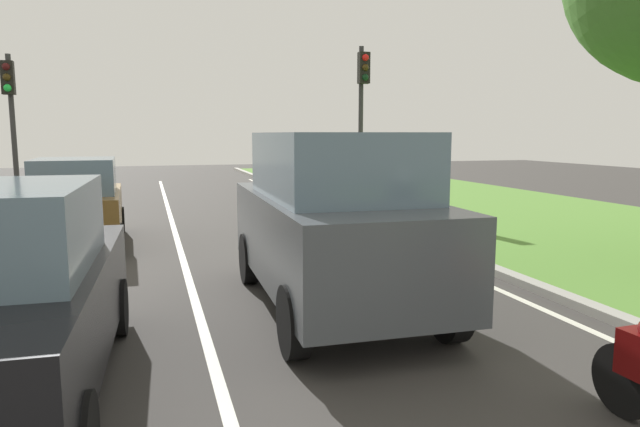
{
  "coord_description": "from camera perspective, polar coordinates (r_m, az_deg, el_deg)",
  "views": [
    {
      "loc": [
        -1.24,
        1.83,
        2.27
      ],
      "look_at": [
        0.95,
        9.08,
        1.2
      ],
      "focal_mm": 31.93,
      "sensor_mm": 36.0,
      "label": 1
    }
  ],
  "objects": [
    {
      "name": "ground_plane",
      "position": [
        12.44,
        -10.85,
        -2.63
      ],
      "size": [
        60.0,
        60.0,
        0.0
      ],
      "primitive_type": "plane",
      "color": "#383533"
    },
    {
      "name": "lane_line_center",
      "position": [
        12.39,
        -14.07,
        -2.75
      ],
      "size": [
        0.12,
        32.0,
        0.01
      ],
      "primitive_type": "cube",
      "color": "silver",
      "rests_on": "ground"
    },
    {
      "name": "lane_line_right_edge",
      "position": [
        13.29,
        4.78,
        -1.82
      ],
      "size": [
        0.12,
        32.0,
        0.01
      ],
      "primitive_type": "cube",
      "color": "silver",
      "rests_on": "ground"
    },
    {
      "name": "grass_verge_right",
      "position": [
        15.75,
        21.59,
        -0.72
      ],
      "size": [
        9.0,
        48.0,
        0.06
      ],
      "primitive_type": "cube",
      "color": "#548433",
      "rests_on": "ground"
    },
    {
      "name": "curb_right",
      "position": [
        13.47,
        6.76,
        -1.47
      ],
      "size": [
        0.24,
        48.0,
        0.12
      ],
      "primitive_type": "cube",
      "color": "#9E9B93",
      "rests_on": "ground"
    },
    {
      "name": "car_suv_ahead",
      "position": [
        7.3,
        1.4,
        -0.66
      ],
      "size": [
        2.06,
        4.55,
        2.28
      ],
      "rotation": [
        0.0,
        0.0,
        -0.02
      ],
      "color": "#474C51",
      "rests_on": "ground"
    },
    {
      "name": "car_hatchback_far",
      "position": [
        12.48,
        -23.13,
        1.0
      ],
      "size": [
        1.82,
        3.75,
        1.78
      ],
      "rotation": [
        0.0,
        0.0,
        0.03
      ],
      "color": "brown",
      "rests_on": "ground"
    },
    {
      "name": "traffic_light_near_right",
      "position": [
        17.2,
        4.27,
        11.38
      ],
      "size": [
        0.32,
        0.5,
        4.81
      ],
      "color": "#2D2D2D",
      "rests_on": "ground"
    },
    {
      "name": "traffic_light_overhead_left",
      "position": [
        18.01,
        -28.6,
        9.45
      ],
      "size": [
        0.32,
        0.5,
        4.43
      ],
      "color": "#2D2D2D",
      "rests_on": "ground"
    }
  ]
}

